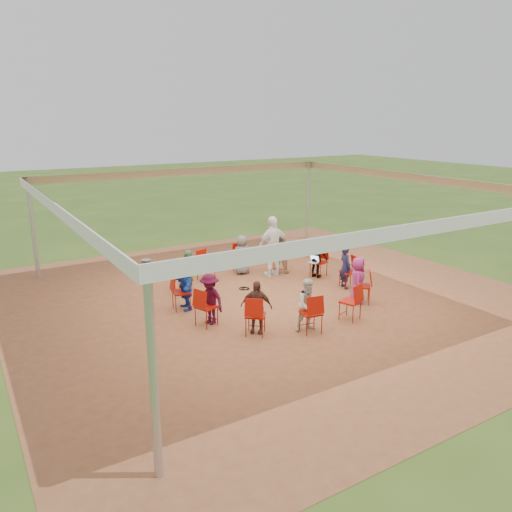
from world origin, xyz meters
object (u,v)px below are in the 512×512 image
person_seated_3 (187,272)px  chair_11 (349,272)px  person_seated_1 (280,254)px  person_seated_9 (345,267)px  person_seated_4 (186,286)px  chair_9 (350,302)px  chair_6 (206,307)px  chair_0 (319,262)px  person_seated_5 (210,299)px  chair_4 (183,277)px  person_seated_7 (309,305)px  laptop (314,260)px  chair_1 (280,258)px  chair_2 (241,259)px  chair_7 (255,315)px  person_seated_2 (242,255)px  chair_3 (206,265)px  chair_5 (181,292)px  chair_8 (311,313)px  person_seated_8 (358,280)px  chair_10 (362,286)px  standing_person (273,247)px  cable_coil (245,289)px  person_seated_0 (317,258)px  person_seated_6 (256,307)px

person_seated_3 → chair_11: bearing=105.4°
person_seated_1 → person_seated_9: size_ratio=1.00×
person_seated_4 → chair_9: bearing=59.1°
chair_6 → person_seated_3: bearing=147.4°
chair_6 → chair_0: bearing=90.0°
person_seated_5 → person_seated_3: bearing=150.0°
chair_4 → person_seated_7: (1.39, -3.78, 0.16)m
person_seated_4 → laptop: size_ratio=3.27×
chair_1 → chair_11: size_ratio=1.00×
chair_2 → chair_7: same height
person_seated_2 → person_seated_9: (1.81, -2.65, 0.00)m
chair_3 → person_seated_1: 2.33m
chair_9 → person_seated_4: 4.03m
chair_3 → chair_9: same height
chair_3 → chair_6: same height
chair_5 → chair_8: (1.90, -2.79, 0.00)m
chair_5 → chair_6: bearing=15.0°
person_seated_4 → chair_11: bearing=90.0°
person_seated_8 → chair_2: bearing=59.1°
chair_10 → person_seated_2: bearing=60.9°
chair_10 → person_seated_7: bearing=147.4°
standing_person → cable_coil: standing_person is taller
chair_9 → person_seated_0: (1.35, 3.00, 0.16)m
person_seated_6 → person_seated_5: bearing=165.0°
chair_6 → chair_10: (4.06, -0.77, 0.00)m
person_seated_1 → person_seated_7: 4.38m
standing_person → cable_coil: 1.72m
person_seated_1 → standing_person: (-0.38, -0.18, 0.32)m
person_seated_2 → chair_1: bearing=170.5°
chair_9 → person_seated_5: bearing=133.5°
chair_1 → chair_7: 4.77m
person_seated_2 → cable_coil: size_ratio=3.89×
standing_person → person_seated_8: bearing=101.5°
chair_6 → chair_9: bearing=45.0°
person_seated_6 → person_seated_9: (3.70, 1.30, 0.00)m
chair_4 → cable_coil: bearing=109.3°
chair_3 → chair_8: bearing=75.0°
person_seated_3 → person_seated_6: (0.24, -3.20, 0.00)m
person_seated_6 → person_seated_9: same height
chair_9 → person_seated_7: bearing=159.5°
chair_5 → cable_coil: size_ratio=2.91×
chair_1 → chair_4: (-3.36, -0.25, 0.00)m
chair_1 → chair_10: (0.25, -3.36, 0.00)m
chair_8 → standing_person: standing_person is taller
chair_10 → person_seated_3: person_seated_3 is taller
person_seated_5 → laptop: person_seated_5 is taller
chair_11 → laptop: bearing=28.3°
chair_3 → person_seated_2: size_ratio=0.75×
person_seated_0 → standing_person: (-1.04, 0.78, 0.32)m
chair_3 → chair_7: same height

